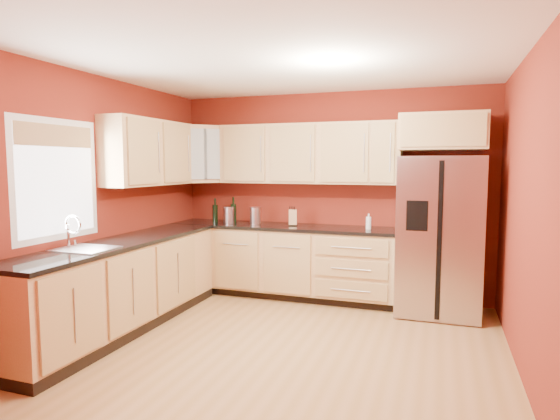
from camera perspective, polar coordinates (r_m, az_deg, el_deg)
name	(u,v)px	position (r m, az deg, el deg)	size (l,w,h in m)	color
floor	(279,350)	(4.45, -0.18, -16.73)	(4.00, 4.00, 0.00)	#A4773F
ceiling	(278,58)	(4.22, -0.19, 18.05)	(4.00, 4.00, 0.00)	white
wall_back	(330,195)	(6.05, 6.08, 1.85)	(4.00, 0.04, 2.60)	maroon
wall_front	(142,245)	(2.36, -16.50, -4.12)	(4.00, 0.04, 2.60)	maroon
wall_left	(94,203)	(5.15, -21.68, 0.85)	(0.04, 4.00, 2.60)	maroon
wall_right	(531,217)	(3.96, 28.30, -0.73)	(0.04, 4.00, 2.60)	maroon
base_cabinets_back	(282,262)	(6.03, 0.22, -6.38)	(2.90, 0.60, 0.88)	tan
base_cabinets_left	(122,287)	(5.10, -18.75, -8.90)	(0.60, 2.80, 0.88)	tan
countertop_back	(282,227)	(5.95, 0.19, -2.06)	(2.90, 0.62, 0.04)	black
countertop_left	(121,243)	(5.00, -18.82, -3.80)	(0.62, 2.80, 0.04)	black
upper_cabinets_back	(308,154)	(5.95, 3.41, 6.86)	(2.30, 0.33, 0.75)	tan
upper_cabinets_left	(149,153)	(5.61, -15.72, 6.75)	(0.33, 1.35, 0.75)	tan
corner_upper_cabinet	(201,154)	(6.33, -9.57, 6.72)	(0.62, 0.33, 0.75)	tan
over_fridge_cabinet	(442,132)	(5.60, 19.20, 8.96)	(0.92, 0.60, 0.40)	tan
refrigerator	(439,236)	(5.57, 18.82, -2.98)	(0.90, 0.75, 1.78)	silver
window	(57,180)	(4.76, -25.54, 3.36)	(0.03, 0.90, 1.00)	white
sink_faucet	(85,233)	(4.60, -22.71, -2.59)	(0.50, 0.42, 0.30)	silver
canister_left	(229,215)	(6.13, -6.27, -0.64)	(0.13, 0.13, 0.22)	silver
canister_right	(255,216)	(6.06, -3.03, -0.69)	(0.13, 0.13, 0.22)	silver
wine_bottle_a	(233,210)	(6.23, -5.69, 0.02)	(0.08, 0.08, 0.34)	black
wine_bottle_b	(215,210)	(6.31, -7.91, -0.03)	(0.07, 0.07, 0.32)	black
knife_block	(293,218)	(5.93, 1.55, -0.93)	(0.10, 0.09, 0.20)	#AD7F54
soap_dispenser	(369,221)	(5.68, 10.74, -1.37)	(0.06, 0.06, 0.19)	white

